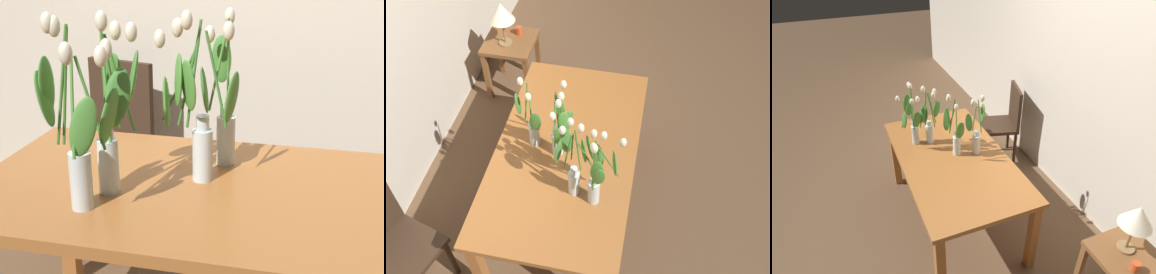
# 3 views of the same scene
# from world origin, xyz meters

# --- Properties ---
(ground_plane) EXTENTS (18.00, 18.00, 0.00)m
(ground_plane) POSITION_xyz_m (0.00, 0.00, 0.00)
(ground_plane) COLOR brown
(room_wall_rear) EXTENTS (9.00, 0.10, 2.70)m
(room_wall_rear) POSITION_xyz_m (0.00, 1.27, 1.35)
(room_wall_rear) COLOR beige
(room_wall_rear) RESTS_ON ground
(dining_table) EXTENTS (1.60, 0.90, 0.74)m
(dining_table) POSITION_xyz_m (0.00, 0.00, 0.65)
(dining_table) COLOR #A3602D
(dining_table) RESTS_ON ground
(tulip_vase_0) EXTENTS (0.24, 0.20, 0.59)m
(tulip_vase_0) POSITION_xyz_m (-0.34, -0.26, 0.98)
(tulip_vase_0) COLOR silver
(tulip_vase_0) RESTS_ON dining_table
(tulip_vase_1) EXTENTS (0.28, 0.16, 0.57)m
(tulip_vase_1) POSITION_xyz_m (-0.05, 0.03, 0.97)
(tulip_vase_1) COLOR silver
(tulip_vase_1) RESTS_ON dining_table
(tulip_vase_2) EXTENTS (0.13, 0.17, 0.56)m
(tulip_vase_2) POSITION_xyz_m (-0.00, 0.22, 0.92)
(tulip_vase_2) COLOR silver
(tulip_vase_2) RESTS_ON dining_table
(tulip_vase_3) EXTENTS (0.17, 0.23, 0.58)m
(tulip_vase_3) POSITION_xyz_m (-0.29, -0.12, 0.98)
(tulip_vase_3) COLOR silver
(tulip_vase_3) RESTS_ON dining_table
(dining_chair) EXTENTS (0.50, 0.50, 0.93)m
(dining_chair) POSITION_xyz_m (-0.74, 0.93, 0.52)
(dining_chair) COLOR #382619
(dining_chair) RESTS_ON ground
(side_table) EXTENTS (0.44, 0.44, 0.55)m
(side_table) POSITION_xyz_m (1.26, 0.80, 0.43)
(side_table) COLOR brown
(side_table) RESTS_ON ground
(table_lamp) EXTENTS (0.22, 0.22, 0.40)m
(table_lamp) POSITION_xyz_m (1.22, 0.82, 0.86)
(table_lamp) COLOR olive
(table_lamp) RESTS_ON side_table
(pillar_candle) EXTENTS (0.06, 0.06, 0.07)m
(pillar_candle) POSITION_xyz_m (1.37, 0.74, 0.59)
(pillar_candle) COLOR #CC4C23
(pillar_candle) RESTS_ON side_table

